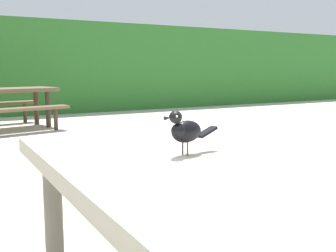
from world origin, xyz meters
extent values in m
cube|color=#B2A893|center=(0.30, -0.20, 0.70)|extent=(0.79, 1.81, 0.07)
cylinder|color=slate|center=(0.05, 0.51, 0.33)|extent=(0.09, 0.09, 0.67)
cylinder|color=slate|center=(0.58, 0.50, 0.33)|extent=(0.09, 0.09, 0.67)
cube|color=#B2A893|center=(1.00, -0.21, 0.41)|extent=(0.30, 1.71, 0.05)
cylinder|color=slate|center=(1.01, 0.43, 0.20)|extent=(0.07, 0.07, 0.39)
ellipsoid|color=black|center=(0.45, -0.07, 0.84)|extent=(0.16, 0.10, 0.09)
ellipsoid|color=black|center=(0.41, -0.08, 0.84)|extent=(0.08, 0.07, 0.06)
sphere|color=black|center=(0.39, -0.09, 0.90)|extent=(0.05, 0.05, 0.05)
sphere|color=#EAE08C|center=(0.38, -0.11, 0.90)|extent=(0.01, 0.01, 0.01)
sphere|color=#EAE08C|center=(0.37, -0.07, 0.90)|extent=(0.01, 0.01, 0.01)
cone|color=black|center=(0.35, -0.09, 0.90)|extent=(0.03, 0.02, 0.02)
cube|color=black|center=(0.57, -0.05, 0.82)|extent=(0.10, 0.06, 0.04)
cylinder|color=#47423D|center=(0.44, -0.09, 0.77)|extent=(0.01, 0.01, 0.05)
cylinder|color=#47423D|center=(0.44, -0.06, 0.77)|extent=(0.01, 0.01, 0.05)
cube|color=brown|center=(0.68, 6.40, 0.70)|extent=(1.91, 1.09, 0.07)
cylinder|color=#423324|center=(1.42, 6.28, 0.33)|extent=(0.09, 0.09, 0.67)
cylinder|color=#423324|center=(1.31, 6.80, 0.33)|extent=(0.09, 0.09, 0.67)
cube|color=brown|center=(0.81, 5.72, 0.41)|extent=(1.73, 0.60, 0.05)
cylinder|color=#423324|center=(1.44, 5.84, 0.20)|extent=(0.07, 0.07, 0.39)
cylinder|color=#423324|center=(1.17, 7.21, 0.20)|extent=(0.07, 0.07, 0.39)
camera|label=1|loc=(-0.43, -1.46, 1.09)|focal=44.01mm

